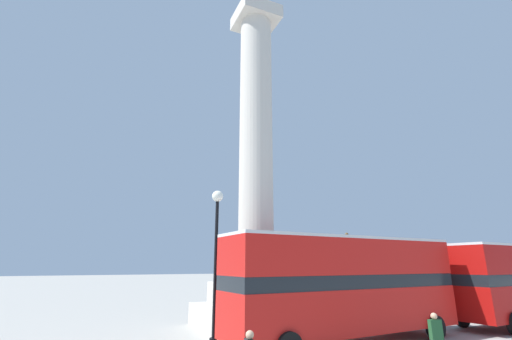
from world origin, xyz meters
TOP-DOWN VIEW (x-y plane):
  - ground_plane at (0.00, 0.00)m, footprint 200.00×200.00m
  - monument_column at (0.00, 0.00)m, footprint 5.67×5.67m
  - bus_b at (2.18, -4.67)m, footprint 11.22×3.44m
  - equestrian_statue at (10.01, 4.72)m, footprint 4.79×4.38m
  - street_lamp at (-3.28, -3.19)m, footprint 0.49×0.49m
  - pedestrian_by_plinth at (2.74, -8.46)m, footprint 0.45×0.25m

SIDE VIEW (x-z plane):
  - ground_plane at x=0.00m, z-range 0.00..0.00m
  - pedestrian_by_plinth at x=2.74m, z-range 0.08..1.70m
  - equestrian_statue at x=10.01m, z-range -1.36..4.24m
  - bus_b at x=2.18m, z-range 0.23..4.58m
  - street_lamp at x=-3.28m, z-range 0.73..7.03m
  - monument_column at x=0.00m, z-range -3.59..16.71m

